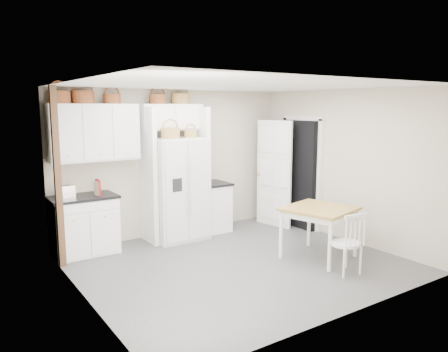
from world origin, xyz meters
TOP-DOWN VIEW (x-y plane):
  - floor at (0.00, 0.00)m, footprint 4.50×4.50m
  - ceiling at (0.00, 0.00)m, footprint 4.50×4.50m
  - wall_back at (0.00, 2.00)m, footprint 4.50×0.00m
  - wall_left at (-2.25, 0.00)m, footprint 0.00×4.00m
  - wall_right at (2.25, 0.00)m, footprint 0.00×4.00m
  - refrigerator at (-0.15, 1.62)m, footprint 0.92×0.74m
  - base_cab_left at (-1.77, 1.70)m, footprint 0.96×0.61m
  - base_cab_right at (0.63, 1.70)m, footprint 0.50×0.60m
  - dining_table at (1.17, -0.48)m, footprint 1.15×1.15m
  - windsor_chair at (1.00, -1.15)m, footprint 0.46×0.43m
  - counter_left at (-1.77, 1.70)m, footprint 1.00×0.65m
  - counter_right at (0.63, 1.70)m, footprint 0.54×0.63m
  - toaster at (-2.03, 1.69)m, footprint 0.29×0.19m
  - cookbook_red at (-1.54, 1.62)m, footprint 0.04×0.17m
  - cookbook_cream at (-1.56, 1.62)m, footprint 0.05×0.15m
  - basket_upper_a at (-2.00, 1.83)m, footprint 0.33×0.33m
  - basket_upper_b at (-1.64, 1.83)m, footprint 0.33×0.33m
  - basket_upper_c at (-1.19, 1.83)m, footprint 0.27×0.27m
  - basket_bridge_a at (-0.39, 1.83)m, footprint 0.29×0.29m
  - basket_bridge_b at (0.04, 1.83)m, footprint 0.32×0.32m
  - basket_fridge_a at (-0.32, 1.52)m, footprint 0.32×0.32m
  - basket_fridge_b at (0.07, 1.52)m, footprint 0.23×0.23m
  - upper_cabinet at (-1.50, 1.83)m, footprint 1.40×0.34m
  - bridge_cabinet at (-0.15, 1.83)m, footprint 1.12×0.34m
  - fridge_panel_left at (-0.66, 1.70)m, footprint 0.08×0.60m
  - fridge_panel_right at (0.36, 1.70)m, footprint 0.08×0.60m
  - trim_post at (-2.20, 1.35)m, footprint 0.09×0.09m
  - doorway_void at (2.16, 1.00)m, footprint 0.18×0.85m
  - door_slab at (1.80, 1.33)m, footprint 0.21×0.79m

SIDE VIEW (x-z plane):
  - floor at x=0.00m, z-range 0.00..0.00m
  - dining_table at x=1.17m, z-range 0.00..0.79m
  - windsor_chair at x=1.00m, z-range 0.00..0.85m
  - base_cab_right at x=0.63m, z-range 0.00..0.87m
  - base_cab_left at x=-1.77m, z-range 0.00..0.89m
  - refrigerator at x=-0.15m, z-range 0.00..1.78m
  - counter_right at x=0.63m, z-range 0.87..0.91m
  - counter_left at x=-1.77m, z-range 0.89..0.93m
  - doorway_void at x=2.16m, z-range 0.00..2.05m
  - door_slab at x=1.80m, z-range 0.00..2.05m
  - toaster at x=-2.03m, z-range 0.93..1.12m
  - cookbook_cream at x=-1.56m, z-range 0.93..1.16m
  - cookbook_red at x=-1.54m, z-range 0.93..1.19m
  - fridge_panel_left at x=-0.66m, z-range 0.00..2.30m
  - fridge_panel_right at x=0.36m, z-range 0.00..2.30m
  - wall_back at x=0.00m, z-range -0.95..3.55m
  - wall_left at x=-2.25m, z-range -0.70..3.30m
  - wall_right at x=2.25m, z-range -0.70..3.30m
  - trim_post at x=-2.20m, z-range 0.00..2.60m
  - basket_fridge_b at x=0.07m, z-range 1.78..1.91m
  - basket_fridge_a at x=-0.32m, z-range 1.78..1.96m
  - upper_cabinet at x=-1.50m, z-range 1.45..2.35m
  - bridge_cabinet at x=-0.15m, z-range 1.90..2.35m
  - basket_upper_c at x=-1.19m, z-range 2.35..2.51m
  - basket_bridge_a at x=-0.39m, z-range 2.35..2.51m
  - basket_bridge_b at x=0.04m, z-range 2.35..2.53m
  - basket_upper_a at x=-2.00m, z-range 2.35..2.54m
  - basket_upper_b at x=-1.64m, z-range 2.35..2.55m
  - ceiling at x=0.00m, z-range 2.60..2.60m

